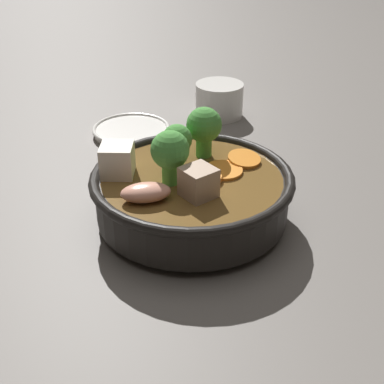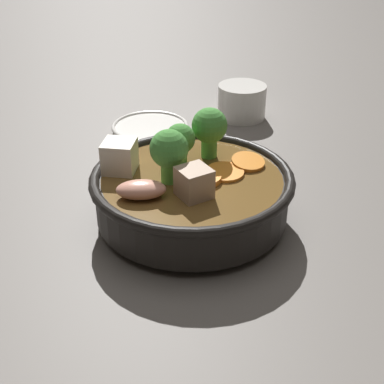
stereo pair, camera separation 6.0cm
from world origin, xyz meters
name	(u,v)px [view 2 (the right image)]	position (x,y,z in m)	size (l,w,h in m)	color
ground_plane	(192,220)	(0.00, 0.00, 0.00)	(3.00, 3.00, 0.00)	slate
stirfry_bowl	(191,188)	(0.00, 0.00, 0.04)	(0.23, 0.23, 0.12)	black
side_saucer	(150,128)	(-0.19, 0.18, 0.01)	(0.12, 0.12, 0.01)	white
tea_cup	(242,101)	(-0.09, 0.31, 0.03)	(0.08, 0.08, 0.05)	white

